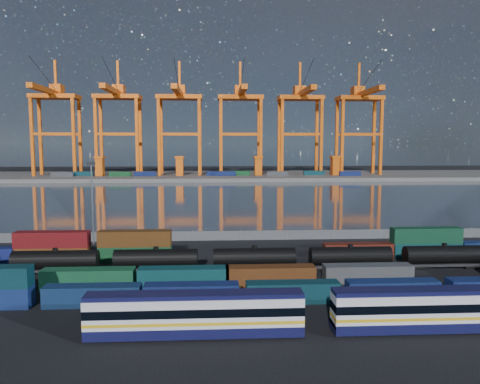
{
  "coord_description": "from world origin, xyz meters",
  "views": [
    {
      "loc": [
        -5.54,
        -68.74,
        20.29
      ],
      "look_at": [
        0.0,
        30.0,
        10.0
      ],
      "focal_mm": 35.0,
      "sensor_mm": 36.0,
      "label": 1
    }
  ],
  "objects": [
    {
      "name": "yard_light_mast",
      "position": [
        -30.0,
        26.0,
        9.3
      ],
      "size": [
        1.6,
        0.4,
        16.6
      ],
      "color": "slate",
      "rests_on": "ground"
    },
    {
      "name": "ground",
      "position": [
        0.0,
        0.0,
        0.0
      ],
      "size": [
        700.0,
        700.0,
        0.0
      ],
      "primitive_type": "plane",
      "color": "black",
      "rests_on": "ground"
    },
    {
      "name": "quay_containers",
      "position": [
        -11.0,
        195.46,
        3.3
      ],
      "size": [
        172.58,
        10.99,
        2.6
      ],
      "color": "navy",
      "rests_on": "far_quay"
    },
    {
      "name": "waterfront_fence",
      "position": [
        -0.0,
        28.0,
        1.0
      ],
      "size": [
        160.12,
        0.12,
        2.2
      ],
      "color": "#595B5E",
      "rests_on": "ground"
    },
    {
      "name": "harbor_water",
      "position": [
        0.0,
        105.0,
        0.01
      ],
      "size": [
        700.0,
        700.0,
        0.0
      ],
      "primitive_type": "plane",
      "color": "#303946",
      "rests_on": "ground"
    },
    {
      "name": "far_quay",
      "position": [
        0.0,
        210.0,
        1.0
      ],
      "size": [
        700.0,
        70.0,
        2.0
      ],
      "primitive_type": "cube",
      "color": "#514F4C",
      "rests_on": "ground"
    },
    {
      "name": "tanker_string",
      "position": [
        -22.44,
        3.84,
        2.08
      ],
      "size": [
        121.99,
        2.9,
        4.15
      ],
      "color": "black",
      "rests_on": "ground"
    },
    {
      "name": "container_row_mid",
      "position": [
        -10.36,
        -3.61,
        1.89
      ],
      "size": [
        141.77,
        2.61,
        5.56
      ],
      "color": "#404145",
      "rests_on": "ground"
    },
    {
      "name": "straddle_carriers",
      "position": [
        -2.5,
        200.0,
        7.82
      ],
      "size": [
        140.0,
        7.0,
        11.1
      ],
      "color": "#E65D10",
      "rests_on": "far_quay"
    },
    {
      "name": "container_row_south",
      "position": [
        -16.75,
        -10.82,
        2.1
      ],
      "size": [
        126.37,
        2.44,
        5.2
      ],
      "color": "#3B3D40",
      "rests_on": "ground"
    },
    {
      "name": "distant_mountains",
      "position": [
        63.02,
        1600.0,
        220.29
      ],
      "size": [
        2470.0,
        1100.0,
        520.0
      ],
      "color": "#1E2630",
      "rests_on": "ground"
    },
    {
      "name": "gantry_cranes",
      "position": [
        -7.5,
        203.22,
        41.24
      ],
      "size": [
        200.88,
        49.68,
        67.28
      ],
      "color": "#E65D10",
      "rests_on": "ground"
    },
    {
      "name": "passenger_train",
      "position": [
        18.41,
        -21.22,
        2.42
      ],
      "size": [
        74.72,
        2.81,
        4.81
      ],
      "color": "silver",
      "rests_on": "ground"
    },
    {
      "name": "container_row_north",
      "position": [
        4.13,
        11.34,
        2.01
      ],
      "size": [
        142.21,
        2.52,
        5.37
      ],
      "color": "#102450",
      "rests_on": "ground"
    }
  ]
}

